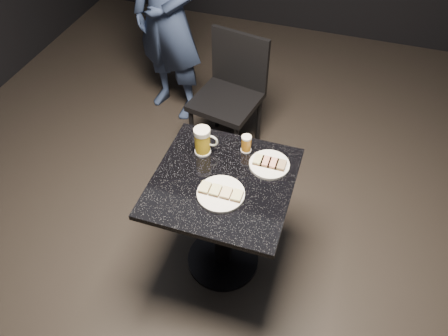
# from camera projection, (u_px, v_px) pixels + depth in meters

# --- Properties ---
(floor) EXTENTS (6.00, 6.00, 0.00)m
(floor) POSITION_uv_depth(u_px,v_px,m) (223.00, 260.00, 2.74)
(floor) COLOR black
(floor) RESTS_ON ground
(plate_large) EXTENTS (0.24, 0.24, 0.01)m
(plate_large) POSITION_uv_depth(u_px,v_px,m) (221.00, 194.00, 2.12)
(plate_large) COLOR white
(plate_large) RESTS_ON table
(plate_small) EXTENTS (0.21, 0.21, 0.01)m
(plate_small) POSITION_uv_depth(u_px,v_px,m) (269.00, 165.00, 2.26)
(plate_small) COLOR white
(plate_small) RESTS_ON table
(patron) EXTENTS (0.70, 0.56, 1.67)m
(patron) POSITION_uv_depth(u_px,v_px,m) (168.00, 16.00, 3.19)
(patron) COLOR #20364E
(patron) RESTS_ON floor
(table) EXTENTS (0.70, 0.70, 0.75)m
(table) POSITION_uv_depth(u_px,v_px,m) (223.00, 210.00, 2.37)
(table) COLOR black
(table) RESTS_ON floor
(beer_mug) EXTENTS (0.12, 0.09, 0.16)m
(beer_mug) POSITION_uv_depth(u_px,v_px,m) (203.00, 141.00, 2.28)
(beer_mug) COLOR white
(beer_mug) RESTS_ON table
(beer_tumbler) EXTENTS (0.06, 0.06, 0.10)m
(beer_tumbler) POSITION_uv_depth(u_px,v_px,m) (246.00, 144.00, 2.31)
(beer_tumbler) COLOR silver
(beer_tumbler) RESTS_ON table
(chair) EXTENTS (0.51, 0.51, 0.89)m
(chair) POSITION_uv_depth(u_px,v_px,m) (231.00, 89.00, 3.13)
(chair) COLOR black
(chair) RESTS_ON floor
(canapes_on_plate_large) EXTENTS (0.21, 0.07, 0.02)m
(canapes_on_plate_large) POSITION_uv_depth(u_px,v_px,m) (221.00, 192.00, 2.11)
(canapes_on_plate_large) COLOR #4C3521
(canapes_on_plate_large) RESTS_ON plate_large
(canapes_on_plate_small) EXTENTS (0.17, 0.07, 0.02)m
(canapes_on_plate_small) POSITION_uv_depth(u_px,v_px,m) (270.00, 162.00, 2.25)
(canapes_on_plate_small) COLOR #4C3521
(canapes_on_plate_small) RESTS_ON plate_small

